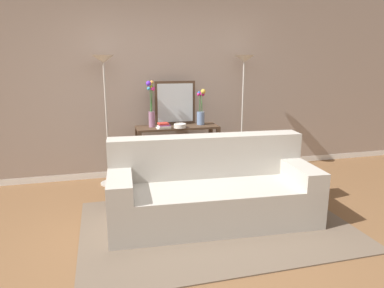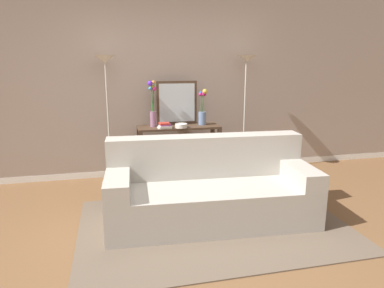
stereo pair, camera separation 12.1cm
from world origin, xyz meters
The scene contains 13 objects.
ground_plane centered at (0.00, 0.00, -0.01)m, with size 16.00×16.00×0.02m, color brown.
back_wall centered at (0.00, 2.29, 1.38)m, with size 12.00×0.15×2.77m.
area_rug centered at (0.32, 0.34, 0.01)m, with size 2.74×1.86×0.01m.
couch centered at (0.33, 0.51, 0.31)m, with size 2.20×1.01×0.88m.
console_table centered at (0.25, 1.85, 0.55)m, with size 1.14×0.40×0.79m.
floor_lamp_left centered at (-0.70, 1.92, 1.38)m, with size 0.28×0.28×1.75m.
floor_lamp_right centered at (1.26, 1.92, 1.38)m, with size 0.28×0.28×1.76m.
wall_mirror centered at (0.26, 2.02, 1.10)m, with size 0.58×0.02×0.61m.
vase_tall_flowers centered at (-0.10, 1.89, 1.07)m, with size 0.12×0.10×0.63m.
vase_short_flowers centered at (0.61, 1.89, 0.98)m, with size 0.12×0.11×0.51m.
fruit_bowl centered at (0.26, 1.72, 0.82)m, with size 0.17×0.17×0.06m.
book_stack centered at (0.04, 1.73, 0.83)m, with size 0.19×0.17×0.08m.
book_row_under_console centered at (-0.07, 1.85, 0.06)m, with size 0.30×0.18×0.13m.
Camera 2 is at (-0.66, -2.89, 1.69)m, focal length 32.78 mm.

